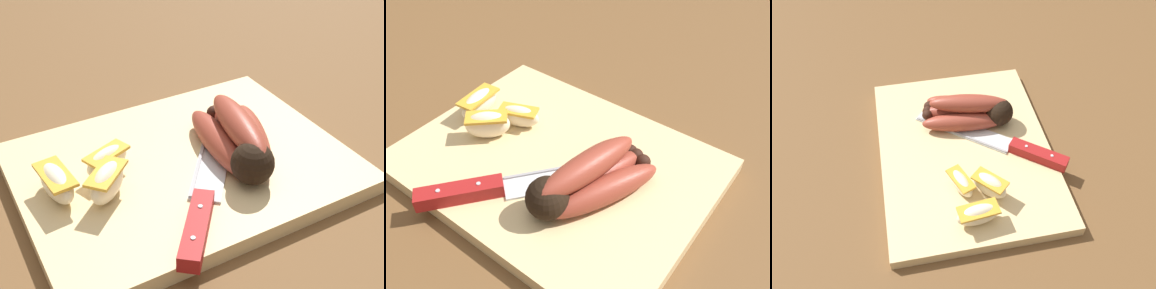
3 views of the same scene
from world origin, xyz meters
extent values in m
plane|color=brown|center=(0.00, 0.00, 0.00)|extent=(6.00, 6.00, 0.00)
cube|color=#DBBC84|center=(0.00, -0.01, 0.01)|extent=(0.38, 0.29, 0.02)
sphere|color=black|center=(0.05, -0.08, 0.05)|extent=(0.05, 0.05, 0.05)
ellipsoid|color=brown|center=(0.09, -0.03, 0.04)|extent=(0.09, 0.15, 0.03)
sphere|color=black|center=(0.10, 0.04, 0.04)|extent=(0.02, 0.02, 0.02)
ellipsoid|color=brown|center=(0.07, -0.02, 0.04)|extent=(0.07, 0.15, 0.03)
sphere|color=black|center=(0.08, 0.04, 0.04)|extent=(0.02, 0.02, 0.02)
ellipsoid|color=brown|center=(0.05, -0.02, 0.04)|extent=(0.05, 0.15, 0.03)
sphere|color=black|center=(0.08, 0.04, 0.04)|extent=(0.02, 0.02, 0.02)
ellipsoid|color=brown|center=(0.06, -0.03, 0.06)|extent=(0.06, 0.14, 0.03)
cube|color=silver|center=(0.04, -0.02, 0.02)|extent=(0.14, 0.16, 0.00)
cube|color=#99999E|center=(0.03, -0.01, 0.02)|extent=(0.11, 0.14, 0.00)
cube|color=maroon|center=(-0.05, -0.13, 0.03)|extent=(0.08, 0.09, 0.02)
cylinder|color=#B2B2B7|center=(-0.06, -0.14, 0.04)|extent=(0.01, 0.01, 0.00)
cylinder|color=#B2B2B7|center=(-0.03, -0.11, 0.04)|extent=(0.01, 0.01, 0.00)
ellipsoid|color=#F4E5C1|center=(-0.15, 0.00, 0.04)|extent=(0.03, 0.07, 0.04)
cube|color=gold|center=(-0.15, 0.00, 0.05)|extent=(0.03, 0.06, 0.00)
ellipsoid|color=#F4E5C1|center=(-0.08, 0.01, 0.04)|extent=(0.06, 0.04, 0.03)
cube|color=gold|center=(-0.08, 0.01, 0.05)|extent=(0.06, 0.04, 0.00)
ellipsoid|color=#F4E5C1|center=(-0.10, -0.03, 0.04)|extent=(0.06, 0.06, 0.04)
cube|color=gold|center=(-0.10, -0.03, 0.05)|extent=(0.06, 0.06, 0.00)
camera|label=1|loc=(-0.23, -0.45, 0.39)|focal=48.72mm
camera|label=2|loc=(0.26, -0.30, 0.39)|focal=39.54mm
camera|label=3|loc=(-0.47, 0.09, 0.57)|focal=39.68mm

